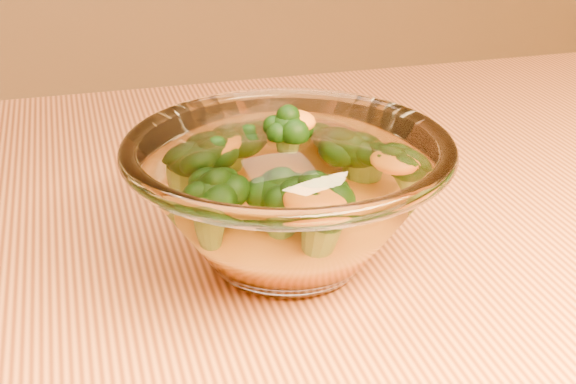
% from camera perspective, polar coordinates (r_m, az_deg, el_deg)
% --- Properties ---
extents(glass_bowl, '(0.19, 0.19, 0.08)m').
position_cam_1_polar(glass_bowl, '(0.46, 0.00, -0.46)').
color(glass_bowl, white).
rests_on(glass_bowl, table).
extents(cheese_sauce, '(0.11, 0.11, 0.03)m').
position_cam_1_polar(cheese_sauce, '(0.47, 0.00, -2.39)').
color(cheese_sauce, orange).
rests_on(cheese_sauce, glass_bowl).
extents(broccoli_heap, '(0.13, 0.11, 0.07)m').
position_cam_1_polar(broccoli_heap, '(0.46, -0.39, 0.90)').
color(broccoli_heap, black).
rests_on(broccoli_heap, cheese_sauce).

